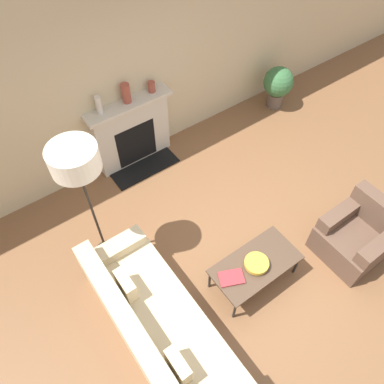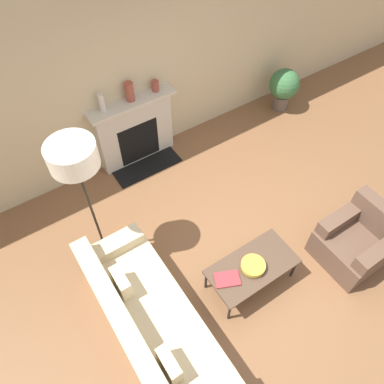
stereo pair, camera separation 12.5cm
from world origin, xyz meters
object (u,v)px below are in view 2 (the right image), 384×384
(mantel_vase_center_left, at_px, (129,92))
(mantel_vase_center_right, at_px, (155,86))
(floor_lamp, at_px, (74,161))
(mantel_vase_left, at_px, (102,103))
(coffee_table, at_px, (252,267))
(potted_plant, at_px, (284,86))
(bowl, at_px, (253,266))
(book, at_px, (227,279))
(fireplace, at_px, (136,132))
(couch, at_px, (152,326))
(armchair_near, at_px, (357,241))

(mantel_vase_center_left, bearing_deg, mantel_vase_center_right, 0.00)
(floor_lamp, xyz_separation_m, mantel_vase_left, (0.80, 1.27, -0.45))
(mantel_vase_left, xyz_separation_m, mantel_vase_center_right, (0.82, 0.00, -0.06))
(coffee_table, bearing_deg, mantel_vase_left, 100.85)
(mantel_vase_center_right, bearing_deg, potted_plant, -7.72)
(bowl, bearing_deg, floor_lamp, 131.62)
(mantel_vase_center_left, bearing_deg, book, -95.41)
(fireplace, bearing_deg, mantel_vase_left, 177.96)
(mantel_vase_left, distance_m, potted_plant, 3.29)
(couch, xyz_separation_m, mantel_vase_center_right, (1.64, 2.63, 0.90))
(potted_plant, bearing_deg, floor_lamp, -166.57)
(floor_lamp, bearing_deg, mantel_vase_left, 57.86)
(couch, distance_m, mantel_vase_center_left, 3.07)
(coffee_table, relative_size, bowl, 3.73)
(couch, height_order, book, couch)
(bowl, relative_size, floor_lamp, 0.15)
(armchair_near, bearing_deg, couch, -100.68)
(armchair_near, xyz_separation_m, mantel_vase_center_right, (-1.07, 3.15, 0.89))
(fireplace, distance_m, mantel_vase_center_left, 0.72)
(bowl, height_order, mantel_vase_center_right, mantel_vase_center_right)
(mantel_vase_center_left, bearing_deg, fireplace, -117.89)
(coffee_table, bearing_deg, book, 175.95)
(mantel_vase_left, bearing_deg, couch, -107.30)
(mantel_vase_left, bearing_deg, book, -86.55)
(couch, height_order, mantel_vase_center_left, mantel_vase_center_left)
(armchair_near, xyz_separation_m, coffee_table, (-1.37, 0.43, 0.06))
(couch, distance_m, floor_lamp, 1.96)
(bowl, height_order, mantel_vase_center_left, mantel_vase_center_left)
(fireplace, relative_size, couch, 0.58)
(mantel_vase_center_right, bearing_deg, coffee_table, -96.33)
(armchair_near, relative_size, mantel_vase_center_right, 5.23)
(mantel_vase_center_right, relative_size, potted_plant, 0.21)
(mantel_vase_center_left, bearing_deg, coffee_table, -87.81)
(floor_lamp, relative_size, mantel_vase_center_left, 6.79)
(armchair_near, distance_m, bowl, 1.45)
(couch, bearing_deg, mantel_vase_left, -17.30)
(book, xyz_separation_m, mantel_vase_center_right, (0.66, 2.69, 0.78))
(bowl, bearing_deg, potted_plant, 42.12)
(bowl, bearing_deg, mantel_vase_center_right, 83.40)
(couch, relative_size, coffee_table, 2.09)
(floor_lamp, relative_size, mantel_vase_center_right, 12.10)
(floor_lamp, distance_m, mantel_vase_center_right, 2.12)
(potted_plant, bearing_deg, armchair_near, -114.46)
(coffee_table, relative_size, mantel_vase_center_right, 6.84)
(coffee_table, height_order, potted_plant, potted_plant)
(book, height_order, potted_plant, potted_plant)
(floor_lamp, xyz_separation_m, potted_plant, (3.97, 0.95, -1.25))
(armchair_near, relative_size, potted_plant, 1.08)
(couch, distance_m, armchair_near, 2.76)
(coffee_table, height_order, bowl, bowl)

